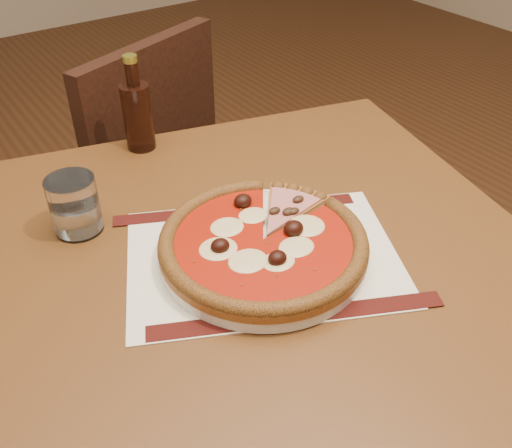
{
  "coord_description": "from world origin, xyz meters",
  "views": [
    {
      "loc": [
        -1.12,
        -1.02,
        1.29
      ],
      "look_at": [
        -0.73,
        -0.47,
        0.78
      ],
      "focal_mm": 40.0,
      "sensor_mm": 36.0,
      "label": 1
    }
  ],
  "objects_px": {
    "pizza": "(263,241)",
    "bottle": "(137,113)",
    "water_glass": "(74,205)",
    "plate": "(263,252)",
    "table": "(263,296)",
    "chair_far": "(132,178)"
  },
  "relations": [
    {
      "from": "pizza",
      "to": "bottle",
      "type": "bearing_deg",
      "value": 90.19
    },
    {
      "from": "water_glass",
      "to": "plate",
      "type": "bearing_deg",
      "value": -48.57
    },
    {
      "from": "plate",
      "to": "pizza",
      "type": "relative_size",
      "value": 0.99
    },
    {
      "from": "table",
      "to": "plate",
      "type": "height_order",
      "value": "plate"
    },
    {
      "from": "plate",
      "to": "pizza",
      "type": "xyz_separation_m",
      "value": [
        -0.0,
        -0.0,
        0.02
      ]
    },
    {
      "from": "table",
      "to": "pizza",
      "type": "height_order",
      "value": "pizza"
    },
    {
      "from": "plate",
      "to": "bottle",
      "type": "distance_m",
      "value": 0.4
    },
    {
      "from": "chair_far",
      "to": "plate",
      "type": "bearing_deg",
      "value": 62.18
    },
    {
      "from": "table",
      "to": "pizza",
      "type": "xyz_separation_m",
      "value": [
        -0.02,
        -0.02,
        0.13
      ]
    },
    {
      "from": "table",
      "to": "pizza",
      "type": "bearing_deg",
      "value": -127.47
    },
    {
      "from": "chair_far",
      "to": "plate",
      "type": "distance_m",
      "value": 0.75
    },
    {
      "from": "table",
      "to": "water_glass",
      "type": "relative_size",
      "value": 10.84
    },
    {
      "from": "table",
      "to": "chair_far",
      "type": "relative_size",
      "value": 1.12
    },
    {
      "from": "table",
      "to": "chair_far",
      "type": "distance_m",
      "value": 0.7
    },
    {
      "from": "pizza",
      "to": "bottle",
      "type": "distance_m",
      "value": 0.4
    },
    {
      "from": "pizza",
      "to": "table",
      "type": "bearing_deg",
      "value": 52.53
    },
    {
      "from": "plate",
      "to": "water_glass",
      "type": "xyz_separation_m",
      "value": [
        -0.19,
        0.22,
        0.03
      ]
    },
    {
      "from": "water_glass",
      "to": "bottle",
      "type": "bearing_deg",
      "value": 42.87
    },
    {
      "from": "chair_far",
      "to": "pizza",
      "type": "height_order",
      "value": "chair_far"
    },
    {
      "from": "plate",
      "to": "water_glass",
      "type": "distance_m",
      "value": 0.29
    },
    {
      "from": "pizza",
      "to": "water_glass",
      "type": "relative_size",
      "value": 3.33
    },
    {
      "from": "pizza",
      "to": "water_glass",
      "type": "distance_m",
      "value": 0.29
    }
  ]
}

